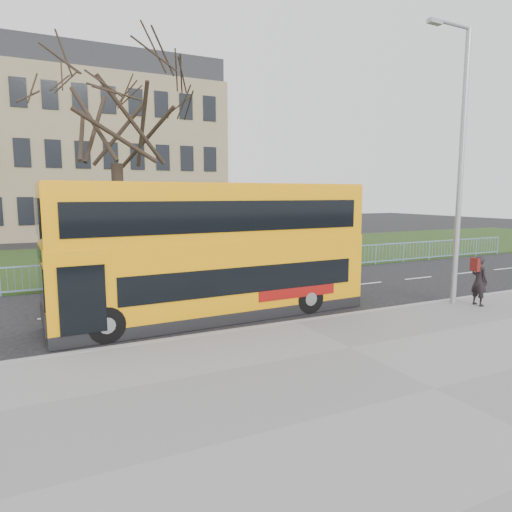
{
  "coord_description": "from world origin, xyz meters",
  "views": [
    {
      "loc": [
        -6.73,
        -12.72,
        3.82
      ],
      "look_at": [
        -0.03,
        1.0,
        1.74
      ],
      "focal_mm": 32.0,
      "sensor_mm": 36.0,
      "label": 1
    }
  ],
  "objects": [
    {
      "name": "ground",
      "position": [
        0.0,
        0.0,
        0.0
      ],
      "size": [
        120.0,
        120.0,
        0.0
      ],
      "primitive_type": "plane",
      "color": "black",
      "rests_on": "ground"
    },
    {
      "name": "pavement",
      "position": [
        0.0,
        -6.75,
        0.06
      ],
      "size": [
        80.0,
        10.5,
        0.12
      ],
      "primitive_type": "cube",
      "color": "slate",
      "rests_on": "ground"
    },
    {
      "name": "kerb",
      "position": [
        0.0,
        -1.55,
        0.07
      ],
      "size": [
        80.0,
        0.2,
        0.14
      ],
      "primitive_type": "cube",
      "color": "gray",
      "rests_on": "ground"
    },
    {
      "name": "grass_verge",
      "position": [
        0.0,
        14.3,
        0.04
      ],
      "size": [
        80.0,
        15.4,
        0.08
      ],
      "primitive_type": "cube",
      "color": "#1F3513",
      "rests_on": "ground"
    },
    {
      "name": "guard_railing",
      "position": [
        0.0,
        6.6,
        0.55
      ],
      "size": [
        40.0,
        0.12,
        1.1
      ],
      "primitive_type": null,
      "color": "#7CABDD",
      "rests_on": "ground"
    },
    {
      "name": "bare_tree",
      "position": [
        -3.0,
        10.0,
        6.25
      ],
      "size": [
        8.64,
        8.64,
        12.34
      ],
      "primitive_type": null,
      "color": "black",
      "rests_on": "grass_verge"
    },
    {
      "name": "civic_building",
      "position": [
        -5.0,
        35.0,
        7.0
      ],
      "size": [
        30.0,
        15.0,
        14.0
      ],
      "primitive_type": "cube",
      "color": "#8D7C59",
      "rests_on": "ground"
    },
    {
      "name": "yellow_bus",
      "position": [
        -1.75,
        0.39,
        2.19
      ],
      "size": [
        9.83,
        2.67,
        4.09
      ],
      "rotation": [
        0.0,
        0.0,
        0.04
      ],
      "color": "#FAA10A",
      "rests_on": "ground"
    },
    {
      "name": "pedestrian",
      "position": [
        6.51,
        -2.57,
        0.95
      ],
      "size": [
        0.44,
        0.63,
        1.66
      ],
      "primitive_type": "imported",
      "rotation": [
        0.0,
        0.0,
        1.5
      ],
      "color": "black",
      "rests_on": "pavement"
    },
    {
      "name": "street_lamp",
      "position": [
        5.89,
        -2.0,
        5.02
      ],
      "size": [
        1.9,
        0.26,
        8.94
      ],
      "rotation": [
        0.0,
        0.0,
        0.04
      ],
      "color": "#999DA1",
      "rests_on": "pavement"
    }
  ]
}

